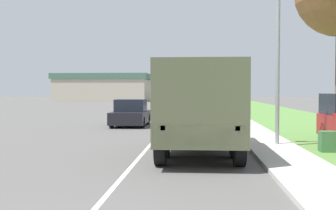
{
  "coord_description": "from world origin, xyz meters",
  "views": [
    {
      "loc": [
        1.81,
        -3.86,
        2.1
      ],
      "look_at": [
        0.75,
        11.21,
        1.57
      ],
      "focal_mm": 45.0,
      "sensor_mm": 36.0,
      "label": 1
    }
  ],
  "objects_px": {
    "military_truck": "(199,104)",
    "car_fourth_ahead": "(199,100)",
    "car_nearest_ahead": "(131,114)",
    "lamp_post": "(272,39)",
    "car_third_ahead": "(198,103)",
    "car_second_ahead": "(198,107)"
  },
  "relations": [
    {
      "from": "military_truck",
      "to": "car_second_ahead",
      "type": "relative_size",
      "value": 1.56
    },
    {
      "from": "military_truck",
      "to": "car_nearest_ahead",
      "type": "xyz_separation_m",
      "value": [
        -3.97,
        10.71,
        -0.95
      ]
    },
    {
      "from": "car_nearest_ahead",
      "to": "lamp_post",
      "type": "distance_m",
      "value": 11.37
    },
    {
      "from": "military_truck",
      "to": "car_fourth_ahead",
      "type": "xyz_separation_m",
      "value": [
        0.13,
        44.1,
        -0.93
      ]
    },
    {
      "from": "car_nearest_ahead",
      "to": "car_second_ahead",
      "type": "height_order",
      "value": "car_second_ahead"
    },
    {
      "from": "military_truck",
      "to": "car_second_ahead",
      "type": "xyz_separation_m",
      "value": [
        -0.01,
        20.16,
        -0.93
      ]
    },
    {
      "from": "car_third_ahead",
      "to": "military_truck",
      "type": "bearing_deg",
      "value": -90.01
    },
    {
      "from": "military_truck",
      "to": "car_third_ahead",
      "type": "bearing_deg",
      "value": 89.99
    },
    {
      "from": "military_truck",
      "to": "car_nearest_ahead",
      "type": "relative_size",
      "value": 1.66
    },
    {
      "from": "military_truck",
      "to": "car_fourth_ahead",
      "type": "distance_m",
      "value": 44.11
    },
    {
      "from": "car_second_ahead",
      "to": "car_third_ahead",
      "type": "distance_m",
      "value": 13.92
    },
    {
      "from": "car_nearest_ahead",
      "to": "car_fourth_ahead",
      "type": "bearing_deg",
      "value": 83.01
    },
    {
      "from": "car_nearest_ahead",
      "to": "lamp_post",
      "type": "bearing_deg",
      "value": -52.53
    },
    {
      "from": "car_nearest_ahead",
      "to": "car_second_ahead",
      "type": "xyz_separation_m",
      "value": [
        3.95,
        9.45,
        0.02
      ]
    },
    {
      "from": "car_fourth_ahead",
      "to": "military_truck",
      "type": "bearing_deg",
      "value": -90.16
    },
    {
      "from": "car_nearest_ahead",
      "to": "car_second_ahead",
      "type": "bearing_deg",
      "value": 67.29
    },
    {
      "from": "military_truck",
      "to": "car_fourth_ahead",
      "type": "height_order",
      "value": "military_truck"
    },
    {
      "from": "lamp_post",
      "to": "car_third_ahead",
      "type": "bearing_deg",
      "value": 94.73
    },
    {
      "from": "car_third_ahead",
      "to": "car_fourth_ahead",
      "type": "xyz_separation_m",
      "value": [
        0.12,
        10.02,
        0.05
      ]
    },
    {
      "from": "car_nearest_ahead",
      "to": "car_second_ahead",
      "type": "distance_m",
      "value": 10.24
    },
    {
      "from": "car_second_ahead",
      "to": "car_fourth_ahead",
      "type": "xyz_separation_m",
      "value": [
        0.14,
        23.94,
        0.0
      ]
    },
    {
      "from": "lamp_post",
      "to": "car_nearest_ahead",
      "type": "bearing_deg",
      "value": 127.47
    }
  ]
}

